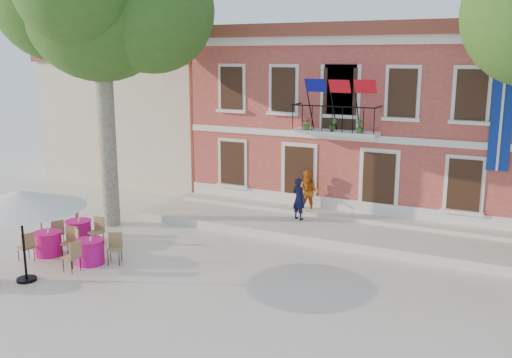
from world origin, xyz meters
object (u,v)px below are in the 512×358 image
Objects in this scene: cafe_table_1 at (90,250)px; cafe_table_3 at (48,242)px; plane_tree_west at (100,4)px; patio_umbrella at (20,200)px; pedestrian_orange at (308,192)px; cafe_table_0 at (79,230)px; pedestrian_navy at (299,199)px.

cafe_table_3 is at bearing -179.86° from cafe_table_1.
plane_tree_west is 8.43m from cafe_table_3.
cafe_table_3 is at bearing 119.99° from patio_umbrella.
pedestrian_orange is at bearing 59.89° from cafe_table_1.
patio_umbrella is at bearing -74.19° from plane_tree_west.
cafe_table_0 is at bearing -79.22° from plane_tree_west.
patio_umbrella is 9.76m from pedestrian_navy.
cafe_table_1 is at bearing -38.05° from cafe_table_0.
patio_umbrella is 2.79m from cafe_table_1.
patio_umbrella reaches higher than cafe_table_3.
pedestrian_navy reaches higher than cafe_table_1.
pedestrian_navy reaches higher than cafe_table_3.
patio_umbrella is at bearing -60.01° from cafe_table_3.
cafe_table_1 is (-4.28, -7.38, -0.72)m from pedestrian_orange.
patio_umbrella is 3.99m from cafe_table_0.
patio_umbrella is at bearing -71.01° from cafe_table_0.
patio_umbrella is 1.91× the size of cafe_table_0.
patio_umbrella is (1.54, -5.44, -5.67)m from plane_tree_west.
cafe_table_1 is at bearing 77.94° from pedestrian_navy.
cafe_table_0 and cafe_table_3 have the same top height.
plane_tree_west is 6.01× the size of cafe_table_3.
patio_umbrella reaches higher than pedestrian_navy.
pedestrian_orange reaches higher than cafe_table_0.
cafe_table_0 is at bearing 61.05° from pedestrian_navy.
cafe_table_0 is 1.03× the size of cafe_table_3.
cafe_table_1 is (-4.26, -6.45, -0.66)m from pedestrian_navy.
patio_umbrella is 10.57m from pedestrian_orange.
cafe_table_3 is at bearing -135.82° from pedestrian_orange.
cafe_table_1 is at bearing 0.14° from cafe_table_3.
pedestrian_navy is 8.85m from cafe_table_3.
plane_tree_west is at bearing 105.81° from patio_umbrella.
cafe_table_3 is (-1.76, -0.00, 0.00)m from cafe_table_1.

